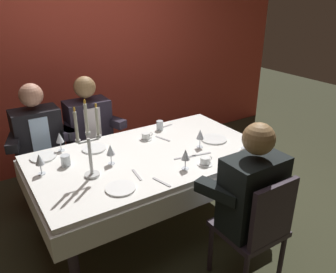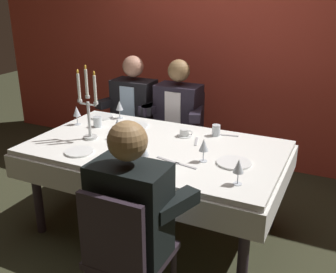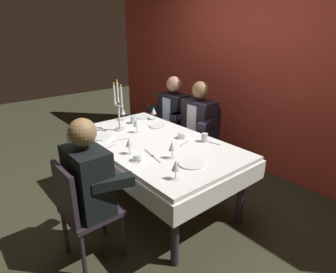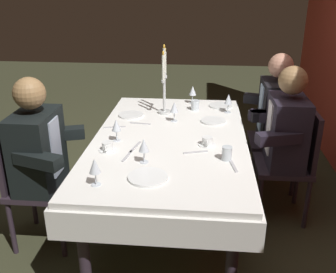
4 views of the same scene
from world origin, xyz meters
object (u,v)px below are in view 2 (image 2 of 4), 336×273
object	(u,v)px
wine_glass_1	(239,167)
coffee_cup_1	(185,133)
dining_table	(156,160)
candelabra	(88,109)
dinner_plate_3	(102,117)
water_tumbler_0	(216,130)
seated_diner_2	(130,210)
dinner_plate_1	(79,152)
dinner_plate_0	(136,125)
wine_glass_0	(118,124)
wine_glass_5	(204,146)
wine_glass_4	(144,150)
wine_glass_2	(119,106)
water_tumbler_1	(98,122)
wine_glass_3	(77,112)
coffee_cup_0	(165,169)
seated_diner_0	(135,105)
dinner_plate_2	(234,163)
seated_diner_1	(179,112)

from	to	relation	value
wine_glass_1	coffee_cup_1	bearing A→B (deg)	134.67
dining_table	candelabra	xyz separation A→B (m)	(-0.53, -0.09, 0.36)
candelabra	dinner_plate_3	bearing A→B (deg)	114.97
water_tumbler_0	seated_diner_2	size ratio (longest dim) A/B	0.07
dinner_plate_1	dining_table	bearing A→B (deg)	40.03
candelabra	coffee_cup_1	size ratio (longest dim) A/B	4.43
dinner_plate_0	wine_glass_0	xyz separation A→B (m)	(0.02, -0.32, 0.11)
wine_glass_5	coffee_cup_1	distance (m)	0.51
dinner_plate_3	wine_glass_4	size ratio (longest dim) A/B	1.28
dining_table	wine_glass_2	bearing A→B (deg)	142.85
water_tumbler_1	wine_glass_3	bearing A→B (deg)	-171.41
water_tumbler_0	water_tumbler_1	size ratio (longest dim) A/B	1.03
water_tumbler_0	coffee_cup_0	bearing A→B (deg)	-95.01
wine_glass_1	wine_glass_4	bearing A→B (deg)	-178.36
seated_diner_2	seated_diner_0	bearing A→B (deg)	119.24
wine_glass_5	wine_glass_1	bearing A→B (deg)	-36.51
wine_glass_0	wine_glass_4	xyz separation A→B (m)	(0.44, -0.38, 0.00)
dinner_plate_1	dinner_plate_2	size ratio (longest dim) A/B	0.89
dinner_plate_2	dinner_plate_3	bearing A→B (deg)	161.43
dinner_plate_1	water_tumbler_0	xyz separation A→B (m)	(0.78, 0.76, 0.04)
wine_glass_0	wine_glass_3	bearing A→B (deg)	165.26
dining_table	seated_diner_0	world-z (taller)	seated_diner_0
wine_glass_1	water_tumbler_0	size ratio (longest dim) A/B	1.81
wine_glass_0	wine_glass_1	bearing A→B (deg)	-18.40
wine_glass_0	water_tumbler_0	bearing A→B (deg)	29.81
dinner_plate_3	wine_glass_5	distance (m)	1.31
seated_diner_1	seated_diner_2	bearing A→B (deg)	-74.27
candelabra	water_tumbler_1	distance (m)	0.34
dinner_plate_1	wine_glass_4	bearing A→B (deg)	-0.36
water_tumbler_1	coffee_cup_0	world-z (taller)	water_tumbler_1
wine_glass_5	dining_table	bearing A→B (deg)	164.29
coffee_cup_1	seated_diner_1	distance (m)	0.69
wine_glass_0	coffee_cup_0	size ratio (longest dim) A/B	1.24
dinner_plate_3	wine_glass_4	world-z (taller)	wine_glass_4
wine_glass_0	seated_diner_2	world-z (taller)	seated_diner_2
candelabra	wine_glass_2	bearing A→B (deg)	96.92
wine_glass_2	water_tumbler_0	bearing A→B (deg)	-3.31
dinner_plate_1	dinner_plate_3	distance (m)	0.83
dinner_plate_1	water_tumbler_0	distance (m)	1.09
dinner_plate_3	candelabra	bearing A→B (deg)	-65.03
wine_glass_1	wine_glass_3	world-z (taller)	same
dining_table	wine_glass_4	xyz separation A→B (m)	(0.10, -0.37, 0.23)
wine_glass_3	seated_diner_2	xyz separation A→B (m)	(1.13, -1.03, -0.12)
wine_glass_1	wine_glass_4	distance (m)	0.64
dinner_plate_3	wine_glass_0	distance (m)	0.59
water_tumbler_1	wine_glass_4	bearing A→B (deg)	-35.63
dinner_plate_1	wine_glass_1	distance (m)	1.18
dinner_plate_0	coffee_cup_0	world-z (taller)	coffee_cup_0
wine_glass_3	dinner_plate_1	bearing A→B (deg)	-51.43
dinner_plate_2	wine_glass_0	distance (m)	0.98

